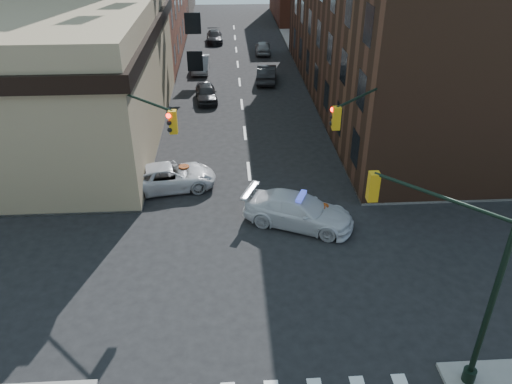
{
  "coord_description": "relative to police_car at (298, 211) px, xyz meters",
  "views": [
    {
      "loc": [
        -1.23,
        -17.51,
        14.41
      ],
      "look_at": [
        0.06,
        3.58,
        2.2
      ],
      "focal_mm": 35.0,
      "sensor_mm": 36.0,
      "label": 1
    }
  ],
  "objects": [
    {
      "name": "signal_pole_nw",
      "position": [
        -8.11,
        1.41,
        3.51
      ],
      "size": [
        3.58,
        3.67,
        8.0
      ],
      "rotation": [
        0.0,
        0.0,
        -0.79
      ],
      "color": "black",
      "rests_on": "sidewalk_nw"
    },
    {
      "name": "police_car",
      "position": [
        0.0,
        0.0,
        0.0
      ],
      "size": [
        6.13,
        4.39,
        1.65
      ],
      "primitive_type": "imported",
      "rotation": [
        0.0,
        0.0,
        1.16
      ],
      "color": "silver",
      "rests_on": "ground"
    },
    {
      "name": "signal_pole_se",
      "position": [
        3.78,
        -9.44,
        3.79
      ],
      "size": [
        5.4,
        5.27,
        8.0
      ],
      "rotation": [
        0.0,
        0.0,
        2.36
      ],
      "color": "black",
      "rests_on": "sidewalk_se"
    },
    {
      "name": "sidewalk_nw",
      "position": [
        -25.26,
        28.83,
        -0.75
      ],
      "size": [
        34.0,
        54.5,
        0.15
      ],
      "primitive_type": "cube",
      "color": "gray",
      "rests_on": "ground"
    },
    {
      "name": "parked_car_enear",
      "position": [
        0.28,
        24.12,
        -0.03
      ],
      "size": [
        2.22,
        4.99,
        1.59
      ],
      "primitive_type": "imported",
      "rotation": [
        0.0,
        0.0,
        3.03
      ],
      "color": "black",
      "rests_on": "ground"
    },
    {
      "name": "tree_ne_near",
      "position": [
        5.24,
        22.08,
        2.66
      ],
      "size": [
        3.0,
        3.0,
        4.85
      ],
      "color": "black",
      "rests_on": "sidewalk_ne"
    },
    {
      "name": "pedestrian_c",
      "position": [
        -13.78,
        4.3,
        0.12
      ],
      "size": [
        0.97,
        0.48,
        1.59
      ],
      "primitive_type": "imported",
      "rotation": [
        0.0,
        0.0,
        0.1
      ],
      "color": "black",
      "rests_on": "sidewalk_nw"
    },
    {
      "name": "signal_pole_ne",
      "position": [
        3.58,
        1.43,
        3.51
      ],
      "size": [
        3.67,
        3.58,
        8.0
      ],
      "rotation": [
        0.0,
        0.0,
        -2.36
      ],
      "color": "black",
      "rests_on": "sidewalk_ne"
    },
    {
      "name": "pedestrian_b",
      "position": [
        -11.07,
        4.05,
        0.11
      ],
      "size": [
        0.83,
        0.68,
        1.56
      ],
      "primitive_type": "imported",
      "rotation": [
        0.0,
        0.0,
        -0.13
      ],
      "color": "black",
      "rests_on": "sidewalk_nw"
    },
    {
      "name": "barricade_nw_b",
      "position": [
        -14.26,
        2.92,
        -0.26
      ],
      "size": [
        1.16,
        0.7,
        0.82
      ],
      "primitive_type": null,
      "rotation": [
        0.0,
        0.0,
        0.14
      ],
      "color": "#C05309",
      "rests_on": "sidewalk_nw"
    },
    {
      "name": "barrel_road",
      "position": [
        1.24,
        -0.0,
        -0.28
      ],
      "size": [
        0.78,
        0.78,
        1.08
      ],
      "primitive_type": "cylinder",
      "rotation": [
        0.0,
        0.0,
        0.36
      ],
      "color": "#C13109",
      "rests_on": "ground"
    },
    {
      "name": "parked_car_wfar",
      "position": [
        -5.96,
        27.69,
        -0.07
      ],
      "size": [
        1.71,
        4.61,
        1.51
      ],
      "primitive_type": "imported",
      "rotation": [
        0.0,
        0.0,
        -0.03
      ],
      "color": "gray",
      "rests_on": "ground"
    },
    {
      "name": "pickup",
      "position": [
        -6.99,
        4.22,
        -0.07
      ],
      "size": [
        5.81,
        3.43,
        1.51
      ],
      "primitive_type": "imported",
      "rotation": [
        0.0,
        0.0,
        1.75
      ],
      "color": "silver",
      "rests_on": "ground"
    },
    {
      "name": "barricade_nw_a",
      "position": [
        -11.76,
        4.0,
        -0.2
      ],
      "size": [
        1.36,
        0.88,
        0.94
      ],
      "primitive_type": null,
      "rotation": [
        0.0,
        0.0,
        0.21
      ],
      "color": "red",
      "rests_on": "sidewalk_nw"
    },
    {
      "name": "ground",
      "position": [
        -2.26,
        -3.92,
        -0.82
      ],
      "size": [
        140.0,
        140.0,
        0.0
      ],
      "primitive_type": "plane",
      "color": "black",
      "rests_on": "ground"
    },
    {
      "name": "tree_ne_far",
      "position": [
        5.24,
        30.08,
        2.66
      ],
      "size": [
        3.0,
        3.0,
        4.85
      ],
      "color": "black",
      "rests_on": "sidewalk_ne"
    },
    {
      "name": "pedestrian_a",
      "position": [
        -13.06,
        4.56,
        0.11
      ],
      "size": [
        0.6,
        0.43,
        1.56
      ],
      "primitive_type": "imported",
      "rotation": [
        0.0,
        0.0,
        -0.1
      ],
      "color": "black",
      "rests_on": "sidewalk_nw"
    },
    {
      "name": "parked_car_efar",
      "position": [
        0.67,
        34.22,
        -0.14
      ],
      "size": [
        1.76,
        4.06,
        1.36
      ],
      "primitive_type": "imported",
      "rotation": [
        0.0,
        0.0,
        3.1
      ],
      "color": "gray",
      "rests_on": "ground"
    },
    {
      "name": "barrel_bank",
      "position": [
        -6.12,
        4.82,
        -0.26
      ],
      "size": [
        0.63,
        0.63,
        1.12
      ],
      "primitive_type": "cylinder",
      "rotation": [
        0.0,
        0.0,
        -0.01
      ],
      "color": "#D34B09",
      "rests_on": "ground"
    },
    {
      "name": "sidewalk_ne",
      "position": [
        20.74,
        28.83,
        -0.75
      ],
      "size": [
        34.0,
        54.5,
        0.15
      ],
      "primitive_type": "cube",
      "color": "gray",
      "rests_on": "ground"
    },
    {
      "name": "parked_car_wdeep",
      "position": [
        -4.76,
        39.81,
        -0.16
      ],
      "size": [
        2.04,
        4.65,
        1.33
      ],
      "primitive_type": "imported",
      "rotation": [
        0.0,
        0.0,
        0.04
      ],
      "color": "black",
      "rests_on": "ground"
    },
    {
      "name": "commercial_row_ne",
      "position": [
        10.74,
        18.58,
        6.18
      ],
      "size": [
        14.0,
        34.0,
        14.0
      ],
      "primitive_type": "cube",
      "color": "#452A1B",
      "rests_on": "ground"
    },
    {
      "name": "parked_car_wnear",
      "position": [
        -5.22,
        19.09,
        -0.11
      ],
      "size": [
        2.09,
        4.33,
        1.42
      ],
      "primitive_type": "imported",
      "rotation": [
        0.0,
        0.0,
        0.1
      ],
      "color": "black",
      "rests_on": "ground"
    }
  ]
}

